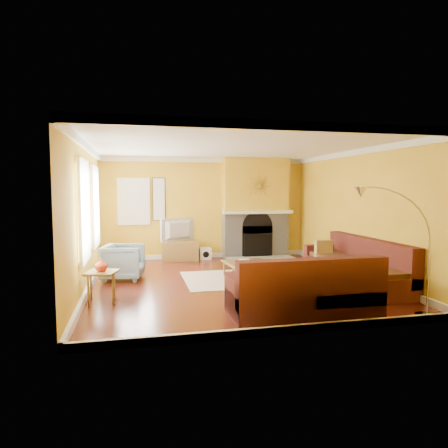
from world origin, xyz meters
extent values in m
cube|color=maroon|center=(0.00, 0.00, -0.01)|extent=(5.50, 6.00, 0.02)
cube|color=white|center=(0.00, 0.00, 2.71)|extent=(5.50, 6.00, 0.02)
cube|color=gold|center=(0.00, 3.01, 1.35)|extent=(5.50, 0.02, 2.70)
cube|color=gold|center=(0.00, -3.01, 1.35)|extent=(5.50, 0.02, 2.70)
cube|color=gold|center=(-2.76, 0.00, 1.35)|extent=(0.02, 6.00, 2.70)
cube|color=gold|center=(2.76, 0.00, 1.35)|extent=(0.02, 6.00, 2.70)
cube|color=white|center=(-2.72, 1.30, 1.50)|extent=(0.06, 1.22, 1.72)
cube|color=white|center=(-2.72, -0.60, 1.50)|extent=(0.06, 1.22, 1.72)
cube|color=white|center=(-1.90, 2.96, 1.55)|extent=(0.82, 0.06, 1.22)
cube|color=white|center=(-1.25, 2.97, 1.60)|extent=(0.34, 0.04, 1.14)
cube|color=white|center=(1.35, 2.56, 1.25)|extent=(1.92, 0.22, 0.08)
cube|color=gray|center=(1.35, 2.25, 0.03)|extent=(1.80, 0.70, 0.06)
cube|color=beige|center=(0.29, 0.25, 0.01)|extent=(2.40, 1.80, 0.02)
cube|color=olive|center=(-0.74, 2.69, 0.26)|extent=(0.93, 0.42, 0.51)
imported|color=black|center=(-0.74, 2.69, 0.81)|extent=(0.96, 0.62, 0.59)
cube|color=white|center=(-0.07, 2.71, 0.15)|extent=(0.31, 0.31, 0.31)
imported|color=slate|center=(-2.12, 0.73, 0.37)|extent=(0.93, 0.91, 0.73)
imported|color=red|center=(-2.43, -0.92, 0.63)|extent=(0.24, 0.24, 0.22)
imported|color=white|center=(0.26, 0.29, 0.38)|extent=(0.22, 0.29, 0.03)
camera|label=1|loc=(-1.86, -7.66, 1.87)|focal=32.00mm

